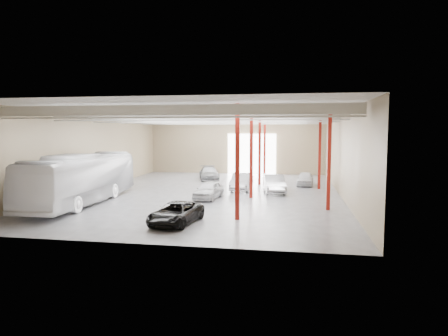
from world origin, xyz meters
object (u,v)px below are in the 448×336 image
(black_sedan, at_px, (176,213))
(car_right_far, at_px, (305,179))
(coach_bus, at_px, (82,179))
(car_row_b, at_px, (242,181))
(car_row_c, at_px, (209,173))
(car_row_a, at_px, (209,190))
(car_right_near, at_px, (274,184))

(black_sedan, height_order, car_right_far, car_right_far)
(coach_bus, distance_m, car_row_b, 13.98)
(coach_bus, relative_size, car_row_c, 2.70)
(coach_bus, bearing_deg, car_row_b, 36.52)
(coach_bus, height_order, black_sedan, coach_bus)
(car_row_c, bearing_deg, black_sedan, -99.40)
(coach_bus, height_order, car_row_b, coach_bus)
(car_row_a, bearing_deg, car_row_c, 107.98)
(coach_bus, height_order, car_right_far, coach_bus)
(car_row_a, bearing_deg, car_right_near, 45.37)
(coach_bus, height_order, car_row_a, coach_bus)
(coach_bus, xyz_separation_m, car_row_b, (10.84, 8.75, -1.08))
(car_row_a, distance_m, car_right_near, 6.43)
(coach_bus, distance_m, car_row_a, 9.61)
(coach_bus, relative_size, car_row_a, 3.23)
(car_row_b, xyz_separation_m, car_right_far, (5.80, 4.07, -0.11))
(car_row_b, height_order, car_right_near, car_right_near)
(black_sedan, bearing_deg, car_row_c, 104.76)
(coach_bus, distance_m, car_right_near, 15.84)
(black_sedan, height_order, car_row_c, car_row_c)
(car_row_c, xyz_separation_m, car_right_near, (7.50, -7.93, 0.07))
(black_sedan, height_order, car_row_a, car_row_a)
(car_row_a, xyz_separation_m, car_right_near, (4.98, 4.07, 0.08))
(car_row_a, height_order, car_row_c, car_row_c)
(coach_bus, xyz_separation_m, black_sedan, (8.80, -5.19, -1.22))
(black_sedan, height_order, car_right_near, car_right_near)
(car_row_a, xyz_separation_m, car_right_far, (7.78, 9.27, -0.04))
(coach_bus, distance_m, car_right_far, 21.04)
(car_row_c, height_order, car_right_near, car_right_near)
(car_row_a, distance_m, car_row_c, 12.26)
(car_row_a, xyz_separation_m, car_row_b, (1.98, 5.20, 0.07))
(car_row_a, relative_size, car_right_near, 0.86)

